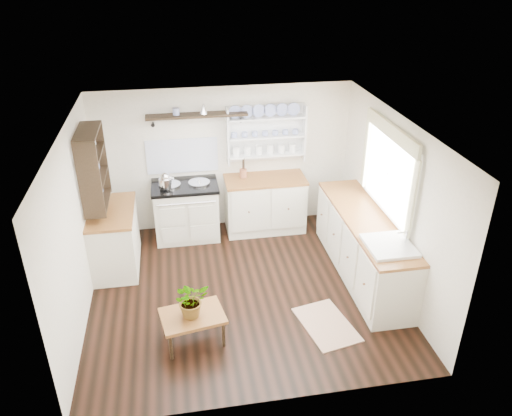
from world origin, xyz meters
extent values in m
cube|color=black|center=(0.00, 0.00, 0.00)|extent=(4.00, 3.80, 0.01)
cube|color=beige|center=(0.00, 1.90, 1.15)|extent=(4.00, 0.02, 2.30)
cube|color=beige|center=(2.00, 0.00, 1.15)|extent=(0.02, 3.80, 2.30)
cube|color=beige|center=(-2.00, 0.00, 1.15)|extent=(0.02, 3.80, 2.30)
cube|color=white|center=(0.00, 0.00, 2.30)|extent=(4.00, 3.80, 0.01)
cube|color=white|center=(1.96, 0.15, 1.50)|extent=(0.04, 1.40, 1.00)
cube|color=white|center=(1.94, 0.15, 1.50)|extent=(0.02, 1.50, 1.10)
cube|color=beige|center=(1.92, 0.15, 2.08)|extent=(0.04, 1.55, 0.18)
cube|color=beige|center=(-0.66, 1.57, 0.43)|extent=(0.97, 0.63, 0.85)
cube|color=black|center=(-0.66, 1.57, 0.88)|extent=(1.01, 0.67, 0.05)
cylinder|color=silver|center=(-0.88, 1.57, 0.92)|extent=(0.33, 0.33, 0.03)
cylinder|color=silver|center=(-0.43, 1.57, 0.92)|extent=(0.33, 0.33, 0.03)
cylinder|color=silver|center=(-0.66, 1.21, 0.76)|extent=(0.87, 0.02, 0.02)
cube|color=beige|center=(0.60, 1.60, 0.44)|extent=(1.25, 0.60, 0.88)
cube|color=brown|center=(0.60, 1.60, 0.88)|extent=(1.27, 0.63, 0.04)
cube|color=beige|center=(1.70, 0.10, 0.44)|extent=(0.60, 2.40, 0.88)
cube|color=brown|center=(1.70, 0.10, 0.88)|extent=(0.62, 2.43, 0.04)
cube|color=white|center=(1.70, -0.65, 0.80)|extent=(0.55, 0.60, 0.28)
cylinder|color=silver|center=(1.90, -0.65, 1.00)|extent=(0.02, 0.02, 0.22)
cube|color=beige|center=(-1.70, 0.90, 0.44)|extent=(0.60, 1.10, 0.88)
cube|color=brown|center=(-1.70, 0.90, 0.88)|extent=(0.62, 1.13, 0.04)
cube|color=white|center=(0.65, 1.88, 1.55)|extent=(1.20, 0.03, 0.90)
cube|color=white|center=(0.65, 1.79, 1.55)|extent=(1.20, 0.22, 0.02)
cylinder|color=navy|center=(0.65, 1.80, 1.82)|extent=(0.20, 0.02, 0.20)
cube|color=black|center=(-0.40, 1.77, 1.92)|extent=(1.50, 0.24, 0.04)
cone|color=black|center=(-1.05, 1.84, 1.81)|extent=(0.06, 0.20, 0.06)
cone|color=black|center=(0.25, 1.84, 1.81)|extent=(0.06, 0.20, 0.06)
cube|color=black|center=(-1.84, 0.90, 1.55)|extent=(0.28, 0.80, 1.05)
cylinder|color=#995738|center=(0.26, 1.68, 0.98)|extent=(0.11, 0.11, 0.13)
cube|color=brown|center=(-0.71, -0.88, 0.36)|extent=(0.79, 0.62, 0.04)
cylinder|color=black|center=(-0.98, -1.13, 0.17)|extent=(0.04, 0.04, 0.34)
cylinder|color=black|center=(-1.05, -0.73, 0.17)|extent=(0.04, 0.04, 0.34)
cylinder|color=black|center=(-0.38, -1.02, 0.17)|extent=(0.04, 0.04, 0.34)
cylinder|color=black|center=(-0.45, -0.62, 0.17)|extent=(0.04, 0.04, 0.34)
imported|color=#3F7233|center=(-0.71, -0.88, 0.60)|extent=(0.49, 0.46, 0.43)
cube|color=#A0795D|center=(0.90, -0.88, 0.01)|extent=(0.71, 0.94, 0.02)
camera|label=1|loc=(-0.76, -5.42, 4.10)|focal=35.00mm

